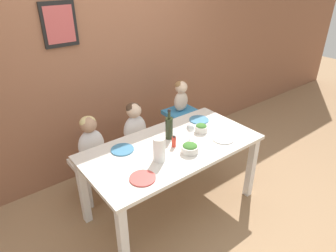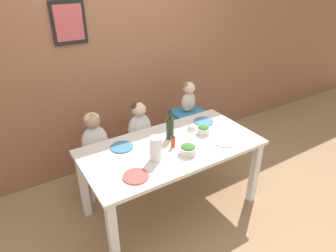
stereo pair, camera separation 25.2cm
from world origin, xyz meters
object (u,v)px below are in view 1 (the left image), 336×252
Objects in this scene: salad_bowl_large at (190,148)px; salad_bowl_small at (201,128)px; dinner_plate_front_left at (143,178)px; chair_far_left at (94,166)px; person_child_center at (135,124)px; dinner_plate_front_right at (223,139)px; dinner_plate_back_right at (199,120)px; chair_far_center at (136,149)px; wine_bottle at (169,127)px; person_baby_right at (181,94)px; wine_glass_near at (190,128)px; paper_towel_roll at (159,149)px; person_child_left at (90,139)px; chair_right_highchair at (180,121)px; dinner_plate_back_left at (122,150)px.

salad_bowl_small is at bearing 31.81° from salad_bowl_large.
salad_bowl_small is at bearing 16.76° from dinner_plate_front_left.
salad_bowl_large is (0.58, -0.83, 0.41)m from chair_far_left.
person_child_center is 2.33× the size of dinner_plate_front_right.
dinner_plate_front_right is at bearing -101.91° from dinner_plate_back_right.
chair_far_center is 0.94× the size of person_child_center.
dinner_plate_front_right is (0.07, -0.24, -0.04)m from salad_bowl_small.
salad_bowl_small is at bearing -16.70° from wine_bottle.
person_baby_right is 2.24× the size of wine_glass_near.
wine_glass_near is (-0.44, -0.66, -0.03)m from person_baby_right.
chair_far_center is at bearing 73.34° from paper_towel_roll.
person_child_left is at bearing 180.00° from person_child_center.
salad_bowl_large is (0.58, -0.83, 0.08)m from person_child_left.
chair_far_center is at bearing 118.51° from dinner_plate_front_right.
salad_bowl_large reaches higher than chair_right_highchair.
chair_far_center is 0.68× the size of chair_right_highchair.
dinner_plate_back_left is (-1.06, -0.43, -0.14)m from person_baby_right.
dinner_plate_front_left is 0.47m from dinner_plate_back_left.
wine_glass_near reaches higher than chair_right_highchair.
person_child_left is 2.95× the size of wine_glass_near.
chair_far_center is 2.97× the size of salad_bowl_large.
chair_far_left is at bearing 92.09° from dinner_plate_front_left.
person_child_center reaches higher than dinner_plate_front_right.
chair_far_center is 0.68m from chair_right_highchair.
person_child_left is 2.33× the size of dinner_plate_back_right.
salad_bowl_large is 0.65m from dinner_plate_back_right.
person_baby_right is 0.46m from dinner_plate_back_right.
chair_far_center is at bearing -90.00° from person_child_center.
person_baby_right reaches higher than person_child_center.
person_child_center reaches higher than dinner_plate_back_left.
chair_right_highchair is 1.22m from paper_towel_roll.
wine_glass_near is 0.75m from dinner_plate_front_left.
chair_far_left is 1.51× the size of wine_bottle.
chair_right_highchair is 3.09× the size of paper_towel_roll.
chair_far_left is at bearing 138.07° from wine_glass_near.
paper_towel_roll is at bearing -167.01° from wine_glass_near.
wine_glass_near is at bearing -123.78° from chair_right_highchair.
dinner_plate_back_left is at bearing 159.41° from wine_glass_near.
person_child_left is 1.60× the size of wine_bottle.
person_child_center is at bearing 61.33° from dinner_plate_front_left.
paper_towel_roll reaches higher than chair_far_center.
dinner_plate_front_left is at bearing -118.67° from person_child_center.
person_child_left reaches higher than chair_far_center.
dinner_plate_front_left is 1.00× the size of dinner_plate_back_left.
chair_right_highchair is 1.06m from salad_bowl_large.
person_child_left is at bearing 92.08° from dinner_plate_front_left.
dinner_plate_back_right is (0.34, 0.24, -0.11)m from wine_glass_near.
dinner_plate_front_left is at bearing -163.24° from salad_bowl_small.
salad_bowl_small is 0.83m from dinner_plate_back_left.
salad_bowl_large is (0.06, -0.83, 0.08)m from person_child_center.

